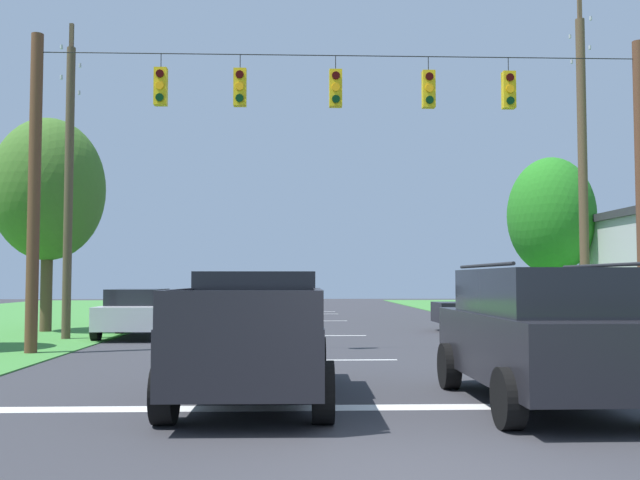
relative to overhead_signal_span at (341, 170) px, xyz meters
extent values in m
plane|color=#333338|center=(-0.09, -11.25, -4.57)|extent=(120.00, 120.00, 0.00)
cube|color=white|center=(-0.09, -7.59, -4.57)|extent=(12.60, 0.45, 0.01)
cube|color=white|center=(-0.09, -1.59, -4.57)|extent=(2.50, 0.15, 0.01)
cube|color=white|center=(-0.09, 5.42, -4.57)|extent=(2.50, 0.15, 0.01)
cube|color=white|center=(-0.09, 13.65, -4.57)|extent=(2.50, 0.15, 0.01)
cube|color=white|center=(-0.09, 19.88, -4.57)|extent=(2.50, 0.15, 0.01)
cube|color=white|center=(-0.09, 22.64, -4.57)|extent=(2.50, 0.15, 0.01)
cylinder|color=brown|center=(-7.63, 0.00, -0.59)|extent=(0.30, 0.30, 7.98)
cylinder|color=black|center=(0.04, 0.00, 2.94)|extent=(15.33, 0.02, 0.02)
cylinder|color=black|center=(-4.54, 0.00, 2.75)|extent=(0.02, 0.02, 0.37)
cube|color=yellow|center=(-4.54, 0.00, 2.09)|extent=(0.32, 0.24, 0.95)
cylinder|color=#310503|center=(-4.54, -0.14, 2.39)|extent=(0.20, 0.04, 0.20)
cylinder|color=orange|center=(-4.54, -0.14, 2.09)|extent=(0.20, 0.04, 0.20)
cylinder|color=black|center=(-4.54, -0.14, 1.79)|extent=(0.20, 0.04, 0.20)
cylinder|color=black|center=(-2.56, 0.00, 2.75)|extent=(0.02, 0.02, 0.37)
cube|color=yellow|center=(-2.56, 0.00, 2.09)|extent=(0.32, 0.24, 0.95)
cylinder|color=#310503|center=(-2.56, -0.14, 2.39)|extent=(0.20, 0.04, 0.20)
cylinder|color=orange|center=(-2.56, -0.14, 2.09)|extent=(0.20, 0.04, 0.20)
cylinder|color=black|center=(-2.56, -0.14, 1.79)|extent=(0.20, 0.04, 0.20)
cylinder|color=black|center=(-0.14, 0.00, 2.75)|extent=(0.02, 0.02, 0.37)
cube|color=yellow|center=(-0.14, 0.00, 2.09)|extent=(0.32, 0.24, 0.95)
cylinder|color=#310503|center=(-0.14, -0.14, 2.39)|extent=(0.20, 0.04, 0.20)
cylinder|color=orange|center=(-0.14, -0.14, 2.09)|extent=(0.20, 0.04, 0.20)
cylinder|color=black|center=(-0.14, -0.14, 1.79)|extent=(0.20, 0.04, 0.20)
cylinder|color=black|center=(2.23, 0.00, 2.75)|extent=(0.02, 0.02, 0.37)
cube|color=yellow|center=(2.23, 0.00, 2.09)|extent=(0.32, 0.24, 0.95)
cylinder|color=#310503|center=(2.23, -0.14, 2.39)|extent=(0.20, 0.04, 0.20)
cylinder|color=orange|center=(2.23, -0.14, 2.09)|extent=(0.20, 0.04, 0.20)
cylinder|color=black|center=(2.23, -0.14, 1.79)|extent=(0.20, 0.04, 0.20)
cylinder|color=black|center=(4.30, 0.00, 2.75)|extent=(0.02, 0.02, 0.37)
cube|color=yellow|center=(4.30, 0.00, 2.09)|extent=(0.32, 0.24, 0.95)
cylinder|color=#310503|center=(4.30, -0.14, 2.39)|extent=(0.20, 0.04, 0.20)
cylinder|color=orange|center=(4.30, -0.14, 2.09)|extent=(0.20, 0.04, 0.20)
cylinder|color=black|center=(4.30, -0.14, 1.79)|extent=(0.20, 0.04, 0.20)
cube|color=black|center=(-1.79, -6.86, -3.75)|extent=(2.09, 5.43, 0.85)
cube|color=black|center=(-1.78, -6.21, -2.97)|extent=(1.88, 1.93, 0.70)
cube|color=black|center=(-2.75, -8.19, -3.10)|extent=(0.14, 2.38, 0.45)
cube|color=black|center=(-0.87, -8.22, -3.10)|extent=(0.14, 2.38, 0.45)
cube|color=black|center=(-1.83, -9.50, -3.10)|extent=(1.96, 0.13, 0.45)
cylinder|color=black|center=(-2.76, -5.00, -4.17)|extent=(0.29, 0.80, 0.80)
cylinder|color=black|center=(-0.76, -5.04, -4.17)|extent=(0.29, 0.80, 0.80)
cylinder|color=black|center=(-2.82, -8.68, -4.17)|extent=(0.29, 0.80, 0.80)
cylinder|color=black|center=(-0.82, -8.71, -4.17)|extent=(0.29, 0.80, 0.80)
cube|color=black|center=(2.40, -7.51, -3.72)|extent=(1.97, 4.81, 0.95)
cube|color=black|center=(2.40, -7.66, -2.92)|extent=(1.82, 3.21, 0.65)
cylinder|color=black|center=(1.55, -7.66, -2.54)|extent=(0.06, 2.72, 0.05)
cylinder|color=black|center=(3.25, -7.65, -2.54)|extent=(0.06, 2.72, 0.05)
cylinder|color=black|center=(1.42, -5.88, -4.19)|extent=(0.26, 0.76, 0.76)
cylinder|color=black|center=(3.37, -5.87, -4.19)|extent=(0.26, 0.76, 0.76)
cylinder|color=black|center=(1.43, -9.14, -4.19)|extent=(0.26, 0.76, 0.76)
cube|color=silver|center=(-2.94, 16.29, -3.90)|extent=(1.93, 4.35, 0.70)
cube|color=black|center=(-2.94, 16.29, -3.30)|extent=(1.68, 2.15, 0.50)
cylinder|color=black|center=(-1.99, 14.90, -4.25)|extent=(0.24, 0.65, 0.64)
cylinder|color=black|center=(-3.79, 14.84, -4.25)|extent=(0.24, 0.65, 0.64)
cylinder|color=black|center=(-2.08, 17.74, -4.25)|extent=(0.24, 0.65, 0.64)
cylinder|color=black|center=(-3.88, 17.68, -4.25)|extent=(0.24, 0.65, 0.64)
cube|color=black|center=(5.94, 7.14, -3.90)|extent=(4.33, 1.87, 0.70)
cube|color=black|center=(5.94, 7.14, -3.30)|extent=(2.13, 1.65, 0.50)
cylinder|color=black|center=(7.35, 8.06, -4.25)|extent=(0.64, 0.23, 0.64)
cylinder|color=black|center=(7.38, 6.26, -4.25)|extent=(0.64, 0.23, 0.64)
cylinder|color=black|center=(4.51, 8.02, -4.25)|extent=(0.64, 0.23, 0.64)
cylinder|color=black|center=(4.54, 6.22, -4.25)|extent=(0.64, 0.23, 0.64)
cube|color=silver|center=(-6.11, 4.97, -3.90)|extent=(1.81, 4.30, 0.70)
cube|color=black|center=(-6.11, 4.97, -3.30)|extent=(1.62, 2.10, 0.50)
cylinder|color=black|center=(-7.01, 6.39, -4.25)|extent=(0.22, 0.64, 0.64)
cylinder|color=black|center=(-5.21, 6.38, -4.25)|extent=(0.22, 0.64, 0.64)
cylinder|color=black|center=(-7.01, 3.55, -4.25)|extent=(0.22, 0.64, 0.64)
cylinder|color=black|center=(-5.21, 3.54, -4.25)|extent=(0.22, 0.64, 0.64)
cylinder|color=brown|center=(8.16, 4.78, 0.59)|extent=(0.29, 0.29, 10.33)
cube|color=brown|center=(8.16, 4.78, 5.36)|extent=(0.12, 0.12, 2.12)
cylinder|color=#B2B7BC|center=(8.16, 5.63, 5.48)|extent=(0.08, 0.08, 0.12)
cylinder|color=#B2B7BC|center=(8.16, 3.93, 5.48)|extent=(0.08, 0.08, 0.12)
cube|color=brown|center=(8.16, 4.78, 4.46)|extent=(0.12, 0.12, 1.84)
cylinder|color=#B2B7BC|center=(8.16, 5.52, 4.58)|extent=(0.08, 0.08, 0.12)
cylinder|color=#B2B7BC|center=(8.16, 4.05, 4.58)|extent=(0.08, 0.08, 0.12)
cylinder|color=brown|center=(-8.09, 4.20, -0.07)|extent=(0.26, 0.26, 9.00)
cube|color=brown|center=(-8.09, 4.20, 4.03)|extent=(0.12, 0.12, 2.31)
cylinder|color=#B2B7BC|center=(-8.09, 5.12, 4.15)|extent=(0.08, 0.08, 0.12)
cylinder|color=#B2B7BC|center=(-8.09, 3.27, 4.15)|extent=(0.08, 0.08, 0.12)
cube|color=brown|center=(-8.09, 4.20, 3.13)|extent=(0.12, 0.12, 2.20)
cylinder|color=#B2B7BC|center=(-8.09, 5.08, 3.25)|extent=(0.08, 0.08, 0.12)
cylinder|color=#B2B7BC|center=(-8.09, 3.32, 3.25)|extent=(0.08, 0.08, 0.12)
cylinder|color=brown|center=(9.79, 12.16, -3.00)|extent=(0.38, 0.38, 3.16)
ellipsoid|color=#267B20|center=(9.79, 12.16, -0.04)|extent=(3.68, 3.68, 5.01)
cylinder|color=brown|center=(-9.77, 7.31, -2.77)|extent=(0.40, 0.40, 3.61)
ellipsoid|color=#3D6B25|center=(-9.77, 7.31, 0.40)|extent=(3.87, 3.87, 4.98)
camera|label=1|loc=(-1.19, -17.87, -2.74)|focal=40.19mm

